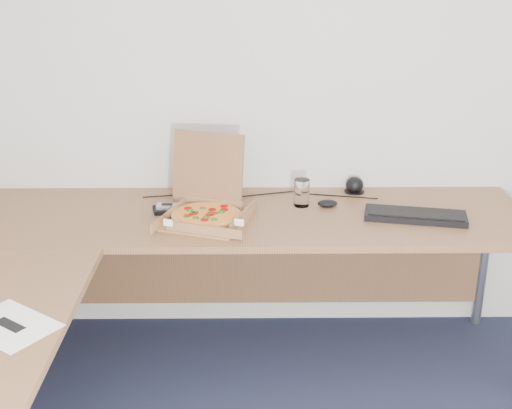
{
  "coord_description": "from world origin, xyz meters",
  "views": [
    {
      "loc": [
        -0.48,
        -1.32,
        1.81
      ],
      "look_at": [
        -0.45,
        1.28,
        0.82
      ],
      "focal_mm": 46.88,
      "sensor_mm": 36.0,
      "label": 1
    }
  ],
  "objects_px": {
    "pizza_box": "(206,211)",
    "keyboard": "(415,216)",
    "desk": "(159,263)",
    "drinking_glass": "(302,193)",
    "wallet": "(166,210)"
  },
  "relations": [
    {
      "from": "pizza_box",
      "to": "keyboard",
      "type": "xyz_separation_m",
      "value": [
        0.9,
        -0.0,
        -0.03
      ]
    },
    {
      "from": "desk",
      "to": "drinking_glass",
      "type": "xyz_separation_m",
      "value": [
        0.58,
        0.53,
        0.09
      ]
    },
    {
      "from": "drinking_glass",
      "to": "desk",
      "type": "bearing_deg",
      "value": -137.89
    },
    {
      "from": "pizza_box",
      "to": "keyboard",
      "type": "relative_size",
      "value": 0.9
    },
    {
      "from": "drinking_glass",
      "to": "wallet",
      "type": "height_order",
      "value": "drinking_glass"
    },
    {
      "from": "pizza_box",
      "to": "drinking_glass",
      "type": "relative_size",
      "value": 3.1
    },
    {
      "from": "desk",
      "to": "wallet",
      "type": "xyz_separation_m",
      "value": [
        -0.02,
        0.46,
        0.04
      ]
    },
    {
      "from": "drinking_glass",
      "to": "keyboard",
      "type": "bearing_deg",
      "value": -18.76
    },
    {
      "from": "drinking_glass",
      "to": "wallet",
      "type": "xyz_separation_m",
      "value": [
        -0.61,
        -0.07,
        -0.05
      ]
    },
    {
      "from": "wallet",
      "to": "keyboard",
      "type": "bearing_deg",
      "value": -18.36
    },
    {
      "from": "drinking_glass",
      "to": "keyboard",
      "type": "distance_m",
      "value": 0.51
    },
    {
      "from": "keyboard",
      "to": "desk",
      "type": "bearing_deg",
      "value": -149.34
    },
    {
      "from": "desk",
      "to": "keyboard",
      "type": "xyz_separation_m",
      "value": [
        1.06,
        0.36,
        0.04
      ]
    },
    {
      "from": "desk",
      "to": "pizza_box",
      "type": "relative_size",
      "value": 6.5
    },
    {
      "from": "desk",
      "to": "keyboard",
      "type": "bearing_deg",
      "value": 18.91
    }
  ]
}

